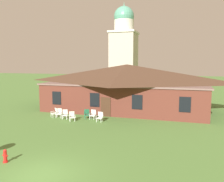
# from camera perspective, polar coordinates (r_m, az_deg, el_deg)

# --- Properties ---
(ground_plane) EXTENTS (200.00, 200.00, 0.00)m
(ground_plane) POSITION_cam_1_polar(r_m,az_deg,el_deg) (13.22, -17.31, -19.22)
(ground_plane) COLOR #517A38
(brick_building) EXTENTS (19.54, 10.40, 5.60)m
(brick_building) POSITION_cam_1_polar(r_m,az_deg,el_deg) (29.20, 3.66, 1.18)
(brick_building) COLOR brown
(brick_building) RESTS_ON ground
(dome_tower) EXTENTS (5.18, 5.18, 17.56)m
(dome_tower) POSITION_cam_1_polar(r_m,az_deg,el_deg) (46.25, 2.92, 9.62)
(dome_tower) COLOR #BCB29E
(dome_tower) RESTS_ON ground
(lawn_chair_by_porch) EXTENTS (0.85, 0.87, 0.96)m
(lawn_chair_by_porch) POSITION_cam_1_polar(r_m,az_deg,el_deg) (25.62, -13.86, -5.14)
(lawn_chair_by_porch) COLOR silver
(lawn_chair_by_porch) RESTS_ON ground
(lawn_chair_near_door) EXTENTS (0.73, 0.78, 0.96)m
(lawn_chair_near_door) POSITION_cam_1_polar(r_m,az_deg,el_deg) (25.35, -12.90, -5.24)
(lawn_chair_near_door) COLOR silver
(lawn_chair_near_door) RESTS_ON ground
(lawn_chair_left_end) EXTENTS (0.76, 0.81, 0.96)m
(lawn_chair_left_end) POSITION_cam_1_polar(r_m,az_deg,el_deg) (24.59, -11.51, -5.58)
(lawn_chair_left_end) COLOR silver
(lawn_chair_left_end) RESTS_ON ground
(lawn_chair_middle) EXTENTS (0.84, 0.87, 0.96)m
(lawn_chair_middle) POSITION_cam_1_polar(r_m,az_deg,el_deg) (23.56, -9.83, -6.09)
(lawn_chair_middle) COLOR silver
(lawn_chair_middle) RESTS_ON ground
(lawn_chair_right_end) EXTENTS (0.83, 0.86, 0.96)m
(lawn_chair_right_end) POSITION_cam_1_polar(r_m,az_deg,el_deg) (24.37, -6.20, -5.60)
(lawn_chair_right_end) COLOR #28704C
(lawn_chair_right_end) RESTS_ON ground
(lawn_chair_far_side) EXTENTS (0.65, 0.68, 0.96)m
(lawn_chair_far_side) POSITION_cam_1_polar(r_m,az_deg,el_deg) (24.11, -4.69, -5.72)
(lawn_chair_far_side) COLOR white
(lawn_chair_far_side) RESTS_ON ground
(lawn_chair_under_eave) EXTENTS (0.64, 0.67, 0.96)m
(lawn_chair_under_eave) POSITION_cam_1_polar(r_m,az_deg,el_deg) (23.01, -2.97, -6.31)
(lawn_chair_under_eave) COLOR silver
(lawn_chair_under_eave) RESTS_ON ground
(fire_hydrant) EXTENTS (0.36, 0.28, 0.79)m
(fire_hydrant) POSITION_cam_1_polar(r_m,az_deg,el_deg) (15.28, -24.80, -14.35)
(fire_hydrant) COLOR red
(fire_hydrant) RESTS_ON ground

